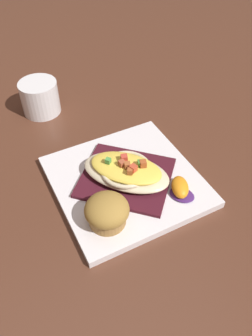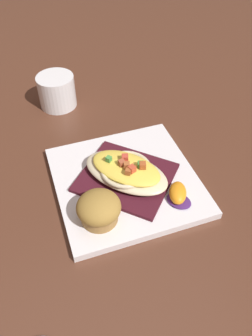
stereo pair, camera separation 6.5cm
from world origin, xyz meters
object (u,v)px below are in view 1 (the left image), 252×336
(muffin, at_px, (107,212))
(coffee_mug, at_px, (40,99))
(gratin_dish, at_px, (126,170))
(orange_garnish, at_px, (180,189))
(square_plate, at_px, (126,181))

(muffin, distance_m, coffee_mug, 0.39)
(gratin_dish, xyz_separation_m, coffee_mug, (0.30, 0.12, -0.00))
(gratin_dish, xyz_separation_m, orange_garnish, (-0.06, -0.09, -0.01))
(orange_garnish, relative_size, coffee_mug, 0.60)
(gratin_dish, relative_size, muffin, 2.51)
(square_plate, distance_m, coffee_mug, 0.33)
(coffee_mug, bearing_deg, gratin_dish, -157.48)
(coffee_mug, bearing_deg, square_plate, -157.49)
(coffee_mug, bearing_deg, muffin, -170.87)
(gratin_dish, height_order, orange_garnish, gratin_dish)
(orange_garnish, bearing_deg, gratin_dish, 53.47)
(muffin, distance_m, orange_garnish, 0.15)
(orange_garnish, distance_m, coffee_mug, 0.42)
(square_plate, bearing_deg, gratin_dish, -135.16)
(orange_garnish, bearing_deg, square_plate, 53.46)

